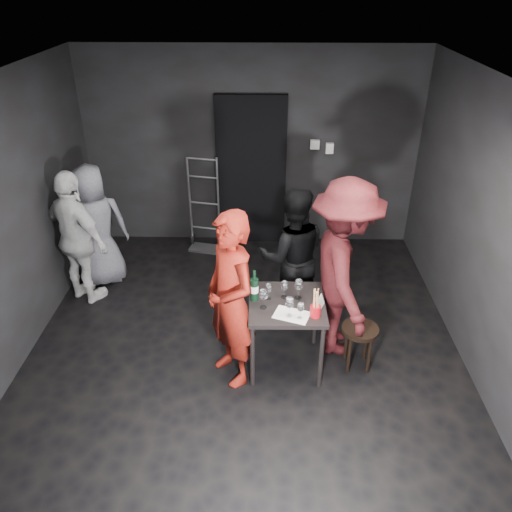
{
  "coord_description": "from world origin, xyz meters",
  "views": [
    {
      "loc": [
        0.21,
        -4.05,
        3.5
      ],
      "look_at": [
        0.12,
        0.25,
        1.0
      ],
      "focal_mm": 35.0,
      "sensor_mm": 36.0,
      "label": 1
    }
  ],
  "objects_px": {
    "server_red": "(230,287)",
    "woman_black": "(292,253)",
    "tasting_table": "(287,311)",
    "bystander_cream": "(76,234)",
    "breadstick_cup": "(316,304)",
    "stool": "(359,335)",
    "wine_bottle": "(254,289)",
    "hand_truck": "(205,232)",
    "bystander_grey": "(96,225)",
    "man_maroon": "(346,249)"
  },
  "relations": [
    {
      "from": "hand_truck",
      "to": "bystander_cream",
      "type": "distance_m",
      "value": 1.95
    },
    {
      "from": "woman_black",
      "to": "bystander_cream",
      "type": "distance_m",
      "value": 2.46
    },
    {
      "from": "bystander_cream",
      "to": "breadstick_cup",
      "type": "bearing_deg",
      "value": -174.12
    },
    {
      "from": "hand_truck",
      "to": "server_red",
      "type": "distance_m",
      "value": 2.76
    },
    {
      "from": "woman_black",
      "to": "bystander_grey",
      "type": "xyz_separation_m",
      "value": [
        -2.35,
        0.69,
        -0.03
      ]
    },
    {
      "from": "man_maroon",
      "to": "wine_bottle",
      "type": "relative_size",
      "value": 7.26
    },
    {
      "from": "stool",
      "to": "breadstick_cup",
      "type": "bearing_deg",
      "value": -157.86
    },
    {
      "from": "woman_black",
      "to": "breadstick_cup",
      "type": "distance_m",
      "value": 1.03
    },
    {
      "from": "woman_black",
      "to": "bystander_cream",
      "type": "xyz_separation_m",
      "value": [
        -2.44,
        0.3,
        0.05
      ]
    },
    {
      "from": "bystander_cream",
      "to": "hand_truck",
      "type": "bearing_deg",
      "value": -101.95
    },
    {
      "from": "wine_bottle",
      "to": "tasting_table",
      "type": "bearing_deg",
      "value": -7.51
    },
    {
      "from": "stool",
      "to": "woman_black",
      "type": "relative_size",
      "value": 0.29
    },
    {
      "from": "tasting_table",
      "to": "woman_black",
      "type": "relative_size",
      "value": 0.46
    },
    {
      "from": "breadstick_cup",
      "to": "woman_black",
      "type": "bearing_deg",
      "value": 99.45
    },
    {
      "from": "hand_truck",
      "to": "wine_bottle",
      "type": "distance_m",
      "value": 2.58
    },
    {
      "from": "woman_black",
      "to": "bystander_cream",
      "type": "height_order",
      "value": "bystander_cream"
    },
    {
      "from": "stool",
      "to": "breadstick_cup",
      "type": "relative_size",
      "value": 1.53
    },
    {
      "from": "bystander_cream",
      "to": "wine_bottle",
      "type": "height_order",
      "value": "bystander_cream"
    },
    {
      "from": "woman_black",
      "to": "wine_bottle",
      "type": "xyz_separation_m",
      "value": [
        -0.39,
        -0.77,
        0.05
      ]
    },
    {
      "from": "stool",
      "to": "man_maroon",
      "type": "xyz_separation_m",
      "value": [
        -0.17,
        0.31,
        0.79
      ]
    },
    {
      "from": "man_maroon",
      "to": "bystander_cream",
      "type": "bearing_deg",
      "value": 68.38
    },
    {
      "from": "hand_truck",
      "to": "bystander_grey",
      "type": "bearing_deg",
      "value": -130.78
    },
    {
      "from": "woman_black",
      "to": "breadstick_cup",
      "type": "relative_size",
      "value": 5.38
    },
    {
      "from": "bystander_grey",
      "to": "breadstick_cup",
      "type": "distance_m",
      "value": 3.04
    },
    {
      "from": "man_maroon",
      "to": "bystander_grey",
      "type": "relative_size",
      "value": 1.47
    },
    {
      "from": "server_red",
      "to": "breadstick_cup",
      "type": "distance_m",
      "value": 0.78
    },
    {
      "from": "tasting_table",
      "to": "bystander_cream",
      "type": "relative_size",
      "value": 0.43
    },
    {
      "from": "server_red",
      "to": "woman_black",
      "type": "xyz_separation_m",
      "value": [
        0.6,
        0.98,
        -0.2
      ]
    },
    {
      "from": "wine_bottle",
      "to": "hand_truck",
      "type": "bearing_deg",
      "value": 107.74
    },
    {
      "from": "stool",
      "to": "breadstick_cup",
      "type": "height_order",
      "value": "breadstick_cup"
    },
    {
      "from": "server_red",
      "to": "tasting_table",
      "type": "bearing_deg",
      "value": 73.87
    },
    {
      "from": "server_red",
      "to": "hand_truck",
      "type": "bearing_deg",
      "value": 157.72
    },
    {
      "from": "tasting_table",
      "to": "man_maroon",
      "type": "xyz_separation_m",
      "value": [
        0.55,
        0.29,
        0.52
      ]
    },
    {
      "from": "hand_truck",
      "to": "tasting_table",
      "type": "xyz_separation_m",
      "value": [
        1.07,
        -2.42,
        0.42
      ]
    },
    {
      "from": "bystander_grey",
      "to": "hand_truck",
      "type": "bearing_deg",
      "value": -162.58
    },
    {
      "from": "tasting_table",
      "to": "bystander_grey",
      "type": "xyz_separation_m",
      "value": [
        -2.27,
        1.49,
        0.15
      ]
    },
    {
      "from": "bystander_cream",
      "to": "breadstick_cup",
      "type": "relative_size",
      "value": 5.73
    },
    {
      "from": "server_red",
      "to": "wine_bottle",
      "type": "xyz_separation_m",
      "value": [
        0.21,
        0.21,
        -0.15
      ]
    },
    {
      "from": "woman_black",
      "to": "wine_bottle",
      "type": "distance_m",
      "value": 0.86
    },
    {
      "from": "man_maroon",
      "to": "wine_bottle",
      "type": "xyz_separation_m",
      "value": [
        -0.86,
        -0.25,
        -0.3
      ]
    },
    {
      "from": "hand_truck",
      "to": "bystander_grey",
      "type": "xyz_separation_m",
      "value": [
        -1.2,
        -0.92,
        0.56
      ]
    },
    {
      "from": "hand_truck",
      "to": "stool",
      "type": "distance_m",
      "value": 3.02
    },
    {
      "from": "bystander_cream",
      "to": "wine_bottle",
      "type": "distance_m",
      "value": 2.31
    },
    {
      "from": "server_red",
      "to": "bystander_cream",
      "type": "distance_m",
      "value": 2.24
    },
    {
      "from": "tasting_table",
      "to": "woman_black",
      "type": "height_order",
      "value": "woman_black"
    },
    {
      "from": "hand_truck",
      "to": "breadstick_cup",
      "type": "distance_m",
      "value": 3.01
    },
    {
      "from": "tasting_table",
      "to": "bystander_cream",
      "type": "height_order",
      "value": "bystander_cream"
    },
    {
      "from": "hand_truck",
      "to": "wine_bottle",
      "type": "height_order",
      "value": "hand_truck"
    },
    {
      "from": "stool",
      "to": "bystander_grey",
      "type": "xyz_separation_m",
      "value": [
        -2.99,
        1.51,
        0.42
      ]
    },
    {
      "from": "stool",
      "to": "breadstick_cup",
      "type": "xyz_separation_m",
      "value": [
        -0.47,
        -0.19,
        0.51
      ]
    }
  ]
}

